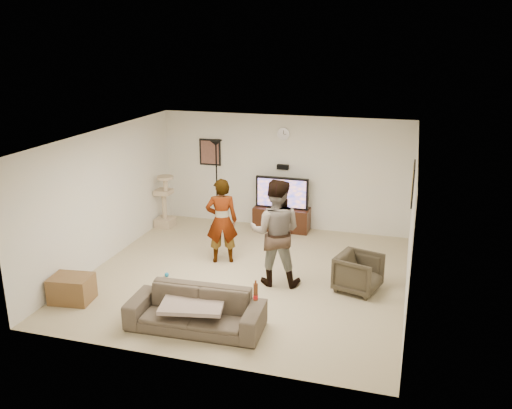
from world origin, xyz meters
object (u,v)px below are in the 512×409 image
(tv, at_px, (282,193))
(person_left, at_px, (222,221))
(side_table, at_px, (72,289))
(sofa, at_px, (196,310))
(person_right, at_px, (276,232))
(beer_bottle, at_px, (256,292))
(floor_lamp, at_px, (217,185))
(tv_stand, at_px, (282,219))
(cat_tree, at_px, (164,201))
(armchair, at_px, (358,273))

(tv, distance_m, person_left, 2.12)
(tv, bearing_deg, person_left, -108.14)
(side_table, bearing_deg, sofa, -5.66)
(person_right, xyz_separation_m, side_table, (-2.96, -1.58, -0.71))
(beer_bottle, xyz_separation_m, side_table, (-3.15, 0.22, -0.49))
(floor_lamp, relative_size, person_right, 1.06)
(tv_stand, bearing_deg, floor_lamp, -171.22)
(cat_tree, bearing_deg, armchair, -24.09)
(tv, height_order, side_table, tv)
(side_table, bearing_deg, person_left, 51.12)
(tv_stand, relative_size, floor_lamp, 0.62)
(floor_lamp, bearing_deg, armchair, -34.59)
(floor_lamp, bearing_deg, person_left, -67.02)
(armchair, bearing_deg, person_left, 94.54)
(beer_bottle, bearing_deg, person_right, 95.72)
(cat_tree, bearing_deg, floor_lamp, 14.99)
(tv_stand, distance_m, tv, 0.60)
(cat_tree, bearing_deg, sofa, -58.86)
(tv, bearing_deg, floor_lamp, -171.22)
(person_right, bearing_deg, tv, -85.11)
(sofa, bearing_deg, cat_tree, 118.80)
(person_left, xyz_separation_m, person_right, (1.19, -0.62, 0.11))
(sofa, xyz_separation_m, side_table, (-2.24, 0.22, -0.08))
(person_left, height_order, side_table, person_left)
(tv, xyz_separation_m, armchair, (1.94, -2.54, -0.53))
(tv_stand, bearing_deg, beer_bottle, -80.92)
(tv, xyz_separation_m, cat_tree, (-2.57, -0.53, -0.26))
(tv_stand, xyz_separation_m, person_left, (-0.66, -2.02, 0.56))
(person_right, bearing_deg, person_left, -33.95)
(armchair, bearing_deg, sofa, 147.49)
(person_left, relative_size, armchair, 2.33)
(tv, relative_size, beer_bottle, 4.64)
(armchair, height_order, side_table, armchair)
(floor_lamp, bearing_deg, person_right, -51.07)
(tv, relative_size, sofa, 0.59)
(person_left, distance_m, armchair, 2.70)
(tv_stand, xyz_separation_m, tv, (-0.00, 0.00, 0.60))
(person_left, height_order, sofa, person_left)
(side_table, bearing_deg, beer_bottle, -4.03)
(person_left, distance_m, beer_bottle, 2.79)
(tv, xyz_separation_m, beer_bottle, (0.71, -4.44, -0.15))
(floor_lamp, distance_m, side_table, 4.20)
(person_right, bearing_deg, sofa, 61.52)
(sofa, xyz_separation_m, beer_bottle, (0.91, 0.00, 0.41))
(person_right, height_order, armchair, person_right)
(person_left, bearing_deg, floor_lamp, -87.90)
(cat_tree, bearing_deg, side_table, -87.98)
(person_right, distance_m, beer_bottle, 1.83)
(person_right, bearing_deg, side_table, 21.62)
(beer_bottle, bearing_deg, side_table, 175.97)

